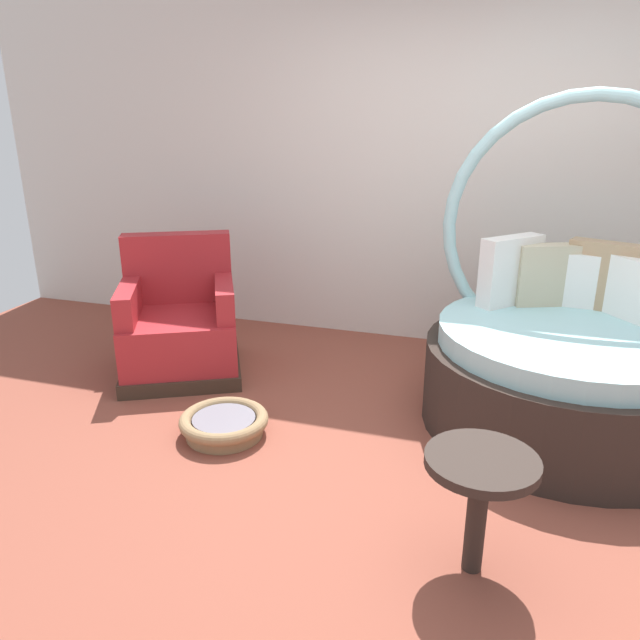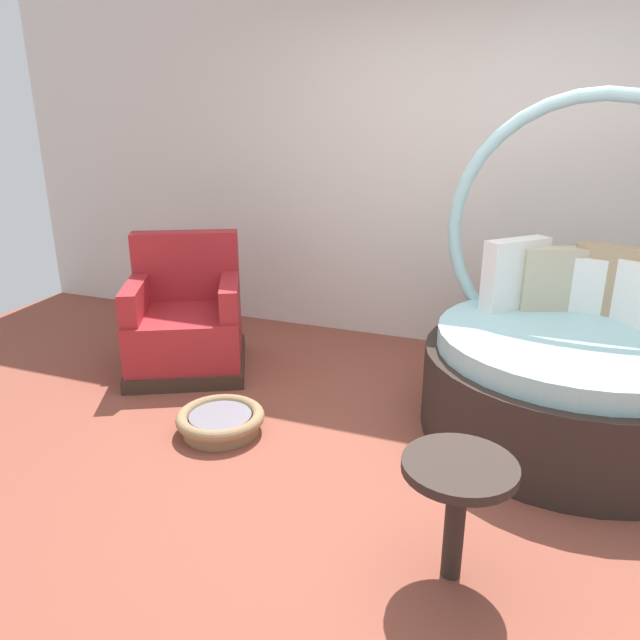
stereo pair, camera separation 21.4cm
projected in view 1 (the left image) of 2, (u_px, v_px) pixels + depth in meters
name	position (u px, v px, depth m)	size (l,w,h in m)	color
ground_plane	(404.00, 472.00, 3.12)	(8.00, 8.00, 0.02)	brown
back_wall	(461.00, 147.00, 4.41)	(8.00, 0.12, 3.03)	silver
round_daybed	(569.00, 356.00, 3.51)	(1.64, 1.64, 1.90)	#2D231E
red_armchair	(180.00, 326.00, 4.23)	(1.07, 1.07, 0.94)	#38281E
pet_basket	(224.00, 424.00, 3.44)	(0.51, 0.51, 0.13)	#8E704C
side_table	(480.00, 478.00, 2.32)	(0.44, 0.44, 0.52)	#2D231E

